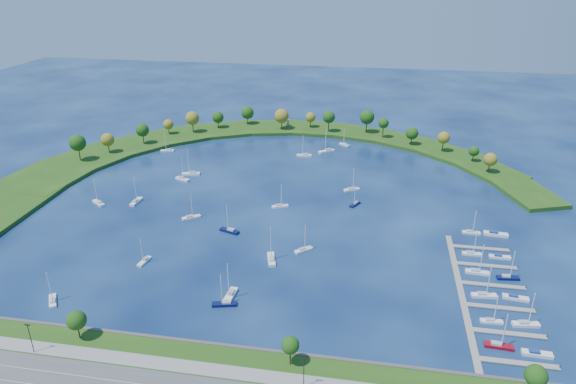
% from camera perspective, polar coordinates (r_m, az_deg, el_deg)
% --- Properties ---
extents(ground, '(700.00, 700.00, 0.00)m').
position_cam_1_polar(ground, '(247.35, -1.34, -1.23)').
color(ground, '#07153E').
rests_on(ground, ground).
extents(breakwater, '(286.74, 247.64, 2.00)m').
position_cam_1_polar(breakwater, '(301.42, -8.24, 3.55)').
color(breakwater, '#214A13').
rests_on(breakwater, ground).
extents(breakwater_trees, '(234.74, 95.02, 15.30)m').
position_cam_1_polar(breakwater_trees, '(328.70, -2.00, 7.37)').
color(breakwater_trees, '#382314').
rests_on(breakwater_trees, breakwater).
extents(harbor_tower, '(2.60, 2.60, 4.31)m').
position_cam_1_polar(harbor_tower, '(357.54, -0.06, 7.69)').
color(harbor_tower, gray).
rests_on(harbor_tower, breakwater).
extents(dock_system, '(24.28, 82.00, 1.60)m').
position_cam_1_polar(dock_system, '(194.86, 20.76, -10.59)').
color(dock_system, gray).
rests_on(dock_system, ground).
extents(moored_boat_0, '(8.17, 6.75, 12.29)m').
position_cam_1_polar(moored_boat_0, '(236.42, -10.68, -2.71)').
color(moored_boat_0, white).
rests_on(moored_boat_0, ground).
extents(moored_boat_1, '(8.28, 5.90, 12.02)m').
position_cam_1_polar(moored_boat_1, '(262.26, 7.07, 0.34)').
color(moored_boat_1, white).
rests_on(moored_boat_1, ground).
extents(moored_boat_2, '(8.65, 4.19, 12.25)m').
position_cam_1_polar(moored_boat_2, '(179.13, -7.04, -12.12)').
color(moored_boat_2, '#0A1040').
rests_on(moored_boat_2, ground).
extents(moored_boat_3, '(6.22, 7.89, 11.71)m').
position_cam_1_polar(moored_boat_3, '(196.40, -24.63, -10.83)').
color(moored_boat_3, white).
rests_on(moored_boat_3, ground).
extents(moored_boat_4, '(10.06, 4.94, 14.25)m').
position_cam_1_polar(moored_boat_4, '(284.25, -10.69, 2.06)').
color(moored_boat_4, white).
rests_on(moored_boat_4, ground).
extents(moored_boat_5, '(9.95, 8.40, 15.07)m').
position_cam_1_polar(moored_boat_5, '(313.84, 4.32, 4.59)').
color(moored_boat_5, white).
rests_on(moored_boat_5, ground).
extents(moored_boat_6, '(7.24, 6.77, 11.39)m').
position_cam_1_polar(moored_boat_6, '(207.54, 1.73, -6.35)').
color(moored_boat_6, white).
rests_on(moored_boat_6, ground).
extents(moored_boat_7, '(3.19, 7.46, 10.62)m').
position_cam_1_polar(moored_boat_7, '(207.89, -15.63, -7.30)').
color(moored_boat_7, white).
rests_on(moored_boat_7, ground).
extents(moored_boat_8, '(7.08, 6.25, 10.89)m').
position_cam_1_polar(moored_boat_8, '(326.86, 6.28, 5.30)').
color(moored_boat_8, white).
rests_on(moored_boat_8, ground).
extents(moored_boat_9, '(8.60, 5.21, 12.23)m').
position_cam_1_polar(moored_boat_9, '(278.54, -11.62, 1.49)').
color(moored_boat_9, white).
rests_on(moored_boat_9, ground).
extents(moored_boat_10, '(8.25, 4.20, 11.68)m').
position_cam_1_polar(moored_boat_10, '(322.85, -13.22, 4.55)').
color(moored_boat_10, white).
rests_on(moored_boat_10, ground).
extents(moored_boat_11, '(8.03, 5.22, 11.50)m').
position_cam_1_polar(moored_boat_11, '(242.70, -0.90, -1.52)').
color(moored_boat_11, white).
rests_on(moored_boat_11, ground).
extents(moored_boat_12, '(5.17, 9.98, 14.13)m').
position_cam_1_polar(moored_boat_12, '(201.27, -1.85, -7.39)').
color(moored_boat_12, white).
rests_on(moored_boat_12, ground).
extents(moored_boat_13, '(3.10, 9.16, 13.25)m').
position_cam_1_polar(moored_boat_13, '(257.78, -16.47, -0.96)').
color(moored_boat_13, white).
rests_on(moored_boat_13, ground).
extents(moored_boat_14, '(3.36, 9.76, 14.10)m').
position_cam_1_polar(moored_boat_14, '(182.57, -6.44, -11.27)').
color(moored_boat_14, white).
rests_on(moored_boat_14, ground).
extents(moored_boat_15, '(9.05, 3.57, 12.95)m').
position_cam_1_polar(moored_boat_15, '(306.53, 1.81, 4.14)').
color(moored_boat_15, white).
rests_on(moored_boat_15, ground).
extents(moored_boat_16, '(9.10, 5.08, 12.89)m').
position_cam_1_polar(moored_boat_16, '(222.64, -6.49, -4.22)').
color(moored_boat_16, '#0A1040').
rests_on(moored_boat_16, ground).
extents(moored_boat_17, '(5.17, 7.13, 10.39)m').
position_cam_1_polar(moored_boat_17, '(246.95, 7.43, -1.27)').
color(moored_boat_17, '#0A1040').
rests_on(moored_boat_17, ground).
extents(moored_boat_18, '(8.23, 6.73, 12.34)m').
position_cam_1_polar(moored_boat_18, '(262.14, -20.25, -1.08)').
color(moored_boat_18, white).
rests_on(moored_boat_18, ground).
extents(docked_boat_0, '(8.59, 2.91, 12.43)m').
position_cam_1_polar(docked_boat_0, '(173.76, 22.30, -15.39)').
color(docked_boat_0, maroon).
rests_on(docked_boat_0, ground).
extents(docked_boat_1, '(8.77, 2.75, 1.77)m').
position_cam_1_polar(docked_boat_1, '(175.49, 25.84, -15.80)').
color(docked_boat_1, white).
rests_on(docked_boat_1, ground).
extents(docked_boat_2, '(7.13, 2.26, 10.37)m').
position_cam_1_polar(docked_boat_2, '(182.88, 21.61, -13.07)').
color(docked_boat_2, white).
rests_on(docked_boat_2, ground).
extents(docked_boat_3, '(8.75, 3.48, 12.50)m').
position_cam_1_polar(docked_boat_3, '(185.66, 24.84, -13.07)').
color(docked_boat_3, white).
rests_on(docked_boat_3, ground).
extents(docked_boat_4, '(8.86, 3.36, 12.71)m').
position_cam_1_polar(docked_boat_4, '(193.98, 20.88, -10.58)').
color(docked_boat_4, white).
rests_on(docked_boat_4, ground).
extents(docked_boat_5, '(8.81, 3.40, 1.75)m').
position_cam_1_polar(docked_boat_5, '(197.09, 23.87, -10.64)').
color(docked_boat_5, white).
rests_on(docked_boat_5, ground).
extents(docked_boat_6, '(8.68, 2.97, 12.55)m').
position_cam_1_polar(docked_boat_6, '(206.19, 20.21, -8.25)').
color(docked_boat_6, white).
rests_on(docked_boat_6, ground).
extents(docked_boat_7, '(8.23, 3.14, 11.81)m').
position_cam_1_polar(docked_boat_7, '(207.02, 23.17, -8.64)').
color(docked_boat_7, '#0A1040').
rests_on(docked_boat_7, ground).
extents(docked_boat_8, '(7.48, 2.20, 10.95)m').
position_cam_1_polar(docked_boat_8, '(217.55, 19.68, -6.37)').
color(docked_boat_8, white).
rests_on(docked_boat_8, ground).
extents(docked_boat_9, '(8.11, 2.32, 1.65)m').
position_cam_1_polar(docked_boat_9, '(219.34, 22.39, -6.65)').
color(docked_boat_9, white).
rests_on(docked_boat_9, ground).
extents(docked_boat_10, '(7.47, 2.21, 10.93)m').
position_cam_1_polar(docked_boat_10, '(233.52, 19.63, -4.17)').
color(docked_boat_10, white).
rests_on(docked_boat_10, ground).
extents(docked_boat_11, '(10.10, 3.70, 2.02)m').
position_cam_1_polar(docked_boat_11, '(235.77, 21.99, -4.32)').
color(docked_boat_11, white).
rests_on(docked_boat_11, ground).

